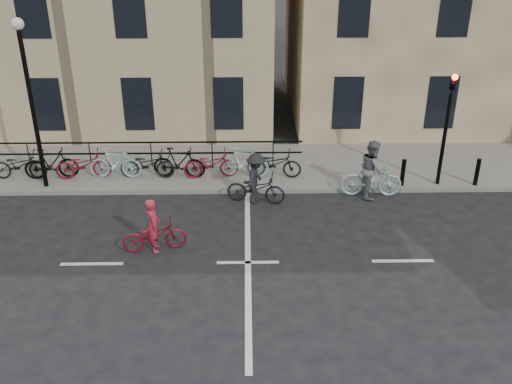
{
  "coord_description": "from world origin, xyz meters",
  "views": [
    {
      "loc": [
        -0.01,
        -12.36,
        8.06
      ],
      "look_at": [
        0.24,
        1.88,
        1.1
      ],
      "focal_mm": 40.0,
      "sensor_mm": 36.0,
      "label": 1
    }
  ],
  "objects_px": {
    "cyclist_grey": "(372,174)",
    "traffic_light": "(448,116)",
    "lamp_post": "(28,85)",
    "cyclist_pink": "(154,233)",
    "cyclist_dark": "(256,184)"
  },
  "relations": [
    {
      "from": "cyclist_pink",
      "to": "cyclist_dark",
      "type": "height_order",
      "value": "cyclist_dark"
    },
    {
      "from": "lamp_post",
      "to": "cyclist_pink",
      "type": "height_order",
      "value": "lamp_post"
    },
    {
      "from": "traffic_light",
      "to": "lamp_post",
      "type": "height_order",
      "value": "lamp_post"
    },
    {
      "from": "cyclist_grey",
      "to": "traffic_light",
      "type": "bearing_deg",
      "value": -73.77
    },
    {
      "from": "traffic_light",
      "to": "cyclist_pink",
      "type": "relative_size",
      "value": 2.22
    },
    {
      "from": "traffic_light",
      "to": "cyclist_dark",
      "type": "height_order",
      "value": "traffic_light"
    },
    {
      "from": "lamp_post",
      "to": "cyclist_pink",
      "type": "distance_m",
      "value": 6.24
    },
    {
      "from": "lamp_post",
      "to": "cyclist_dark",
      "type": "distance_m",
      "value": 7.41
    },
    {
      "from": "traffic_light",
      "to": "lamp_post",
      "type": "xyz_separation_m",
      "value": [
        -12.7,
        0.06,
        1.04
      ]
    },
    {
      "from": "cyclist_pink",
      "to": "lamp_post",
      "type": "bearing_deg",
      "value": 36.22
    },
    {
      "from": "lamp_post",
      "to": "cyclist_dark",
      "type": "bearing_deg",
      "value": -8.23
    },
    {
      "from": "lamp_post",
      "to": "cyclist_grey",
      "type": "relative_size",
      "value": 2.71
    },
    {
      "from": "lamp_post",
      "to": "cyclist_grey",
      "type": "xyz_separation_m",
      "value": [
        10.39,
        -0.6,
        -2.74
      ]
    },
    {
      "from": "traffic_light",
      "to": "lamp_post",
      "type": "bearing_deg",
      "value": 179.73
    },
    {
      "from": "cyclist_pink",
      "to": "cyclist_grey",
      "type": "bearing_deg",
      "value": -74.94
    }
  ]
}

